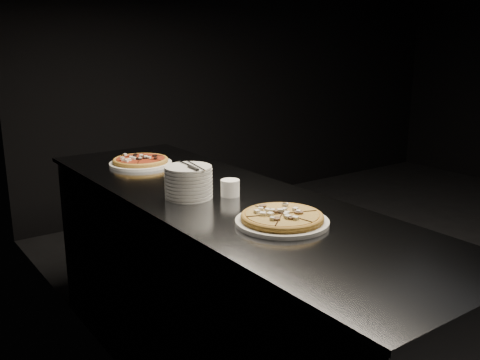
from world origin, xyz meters
TOP-DOWN VIEW (x-y plane):
  - floor at (0.00, 0.00)m, footprint 5.00×5.00m
  - wall_left at (-2.50, 0.00)m, footprint 0.02×5.00m
  - wall_back at (0.00, 2.50)m, footprint 5.00×0.02m
  - counter at (-2.13, 0.00)m, footprint 0.74×2.44m
  - pizza_mushroom at (-2.16, -0.44)m, footprint 0.40×0.40m
  - pizza_tomato at (-2.16, 0.76)m, footprint 0.34×0.34m
  - plate_stack at (-2.26, 0.07)m, footprint 0.20×0.20m
  - cutlery at (-2.25, 0.06)m, footprint 0.09×0.21m
  - ramekin at (-2.10, -0.02)m, footprint 0.08×0.08m

SIDE VIEW (x-z plane):
  - floor at x=0.00m, z-range 0.00..0.00m
  - counter at x=-2.13m, z-range 0.00..0.92m
  - pizza_tomato at x=-2.16m, z-range 0.92..0.96m
  - pizza_mushroom at x=-2.16m, z-range 0.92..0.96m
  - ramekin at x=-2.10m, z-range 0.92..1.00m
  - plate_stack at x=-2.26m, z-range 0.92..1.06m
  - cutlery at x=-2.25m, z-range 1.06..1.06m
  - wall_left at x=-2.50m, z-range 0.00..2.80m
  - wall_back at x=0.00m, z-range 0.00..2.80m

